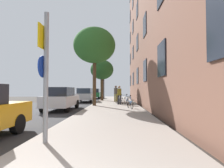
{
  "coord_description": "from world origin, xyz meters",
  "views": [
    {
      "loc": [
        1.35,
        -1.4,
        1.46
      ],
      "look_at": [
        1.04,
        9.04,
        1.79
      ],
      "focal_mm": 28.66,
      "sensor_mm": 36.0,
      "label": 1
    }
  ],
  "objects_px": {
    "tree_near": "(94,46)",
    "pedestrian_0": "(119,94)",
    "car_2": "(85,95)",
    "bicycle_0": "(130,103)",
    "bicycle_2": "(121,100)",
    "sign_post": "(45,69)",
    "bicycle_1": "(126,101)",
    "car_3": "(94,93)",
    "tree_far": "(102,70)",
    "traffic_light": "(103,83)",
    "pedestrian_1": "(116,93)",
    "car_1": "(61,98)"
  },
  "relations": [
    {
      "from": "bicycle_1",
      "to": "car_3",
      "type": "distance_m",
      "value": 14.09
    },
    {
      "from": "car_1",
      "to": "tree_far",
      "type": "bearing_deg",
      "value": 78.02
    },
    {
      "from": "tree_near",
      "to": "pedestrian_0",
      "type": "distance_m",
      "value": 4.79
    },
    {
      "from": "bicycle_2",
      "to": "traffic_light",
      "type": "bearing_deg",
      "value": 107.1
    },
    {
      "from": "bicycle_0",
      "to": "pedestrian_0",
      "type": "relative_size",
      "value": 1.0
    },
    {
      "from": "sign_post",
      "to": "pedestrian_1",
      "type": "xyz_separation_m",
      "value": [
        1.68,
        15.56,
        -0.83
      ]
    },
    {
      "from": "pedestrian_0",
      "to": "car_1",
      "type": "bearing_deg",
      "value": -139.4
    },
    {
      "from": "tree_far",
      "to": "pedestrian_1",
      "type": "height_order",
      "value": "tree_far"
    },
    {
      "from": "bicycle_0",
      "to": "pedestrian_1",
      "type": "bearing_deg",
      "value": 98.51
    },
    {
      "from": "sign_post",
      "to": "bicycle_0",
      "type": "xyz_separation_m",
      "value": [
        2.75,
        8.37,
        -1.49
      ]
    },
    {
      "from": "car_1",
      "to": "car_3",
      "type": "xyz_separation_m",
      "value": [
        0.24,
        16.67,
        0.0
      ]
    },
    {
      "from": "car_3",
      "to": "tree_far",
      "type": "bearing_deg",
      "value": -75.13
    },
    {
      "from": "bicycle_2",
      "to": "bicycle_1",
      "type": "bearing_deg",
      "value": -73.25
    },
    {
      "from": "bicycle_1",
      "to": "pedestrian_1",
      "type": "bearing_deg",
      "value": 103.66
    },
    {
      "from": "tree_far",
      "to": "bicycle_2",
      "type": "distance_m",
      "value": 6.49
    },
    {
      "from": "car_3",
      "to": "car_1",
      "type": "bearing_deg",
      "value": -90.82
    },
    {
      "from": "tree_far",
      "to": "bicycle_2",
      "type": "xyz_separation_m",
      "value": [
        2.31,
        -4.96,
        -3.49
      ]
    },
    {
      "from": "bicycle_0",
      "to": "car_3",
      "type": "relative_size",
      "value": 0.38
    },
    {
      "from": "pedestrian_1",
      "to": "bicycle_2",
      "type": "bearing_deg",
      "value": -78.11
    },
    {
      "from": "pedestrian_0",
      "to": "car_3",
      "type": "relative_size",
      "value": 0.38
    },
    {
      "from": "sign_post",
      "to": "car_2",
      "type": "height_order",
      "value": "sign_post"
    },
    {
      "from": "traffic_light",
      "to": "tree_far",
      "type": "xyz_separation_m",
      "value": [
        0.07,
        -2.78,
        1.56
      ]
    },
    {
      "from": "tree_near",
      "to": "car_3",
      "type": "bearing_deg",
      "value": 97.29
    },
    {
      "from": "bicycle_0",
      "to": "car_1",
      "type": "xyz_separation_m",
      "value": [
        -4.91,
        -0.2,
        0.35
      ]
    },
    {
      "from": "bicycle_2",
      "to": "car_3",
      "type": "bearing_deg",
      "value": 109.25
    },
    {
      "from": "bicycle_2",
      "to": "pedestrian_1",
      "type": "xyz_separation_m",
      "value": [
        -0.54,
        2.58,
        0.68
      ]
    },
    {
      "from": "tree_near",
      "to": "car_3",
      "type": "distance_m",
      "value": 14.91
    },
    {
      "from": "sign_post",
      "to": "tree_far",
      "type": "height_order",
      "value": "tree_far"
    },
    {
      "from": "sign_post",
      "to": "bicycle_1",
      "type": "xyz_separation_m",
      "value": [
        2.66,
        11.53,
        -1.49
      ]
    },
    {
      "from": "traffic_light",
      "to": "bicycle_1",
      "type": "distance_m",
      "value": 9.8
    },
    {
      "from": "bicycle_0",
      "to": "pedestrian_0",
      "type": "height_order",
      "value": "pedestrian_0"
    },
    {
      "from": "traffic_light",
      "to": "car_3",
      "type": "bearing_deg",
      "value": 113.14
    },
    {
      "from": "tree_far",
      "to": "bicycle_1",
      "type": "height_order",
      "value": "tree_far"
    },
    {
      "from": "sign_post",
      "to": "bicycle_1",
      "type": "height_order",
      "value": "sign_post"
    },
    {
      "from": "tree_near",
      "to": "bicycle_2",
      "type": "bearing_deg",
      "value": 44.08
    },
    {
      "from": "traffic_light",
      "to": "pedestrian_0",
      "type": "bearing_deg",
      "value": -76.29
    },
    {
      "from": "sign_post",
      "to": "tree_far",
      "type": "distance_m",
      "value": 18.05
    },
    {
      "from": "sign_post",
      "to": "bicycle_0",
      "type": "bearing_deg",
      "value": 71.79
    },
    {
      "from": "bicycle_1",
      "to": "car_1",
      "type": "bearing_deg",
      "value": -145.19
    },
    {
      "from": "traffic_light",
      "to": "pedestrian_1",
      "type": "relative_size",
      "value": 1.84
    },
    {
      "from": "bicycle_2",
      "to": "car_1",
      "type": "xyz_separation_m",
      "value": [
        -4.38,
        -4.8,
        0.38
      ]
    },
    {
      "from": "pedestrian_1",
      "to": "car_1",
      "type": "xyz_separation_m",
      "value": [
        -3.84,
        -7.38,
        -0.3
      ]
    },
    {
      "from": "bicycle_2",
      "to": "pedestrian_0",
      "type": "relative_size",
      "value": 0.94
    },
    {
      "from": "traffic_light",
      "to": "tree_near",
      "type": "distance_m",
      "value": 10.4
    },
    {
      "from": "bicycle_1",
      "to": "tree_far",
      "type": "bearing_deg",
      "value": 113.2
    },
    {
      "from": "traffic_light",
      "to": "car_2",
      "type": "xyz_separation_m",
      "value": [
        -1.78,
        -4.21,
        -1.55
      ]
    },
    {
      "from": "pedestrian_0",
      "to": "car_2",
      "type": "relative_size",
      "value": 0.4
    },
    {
      "from": "bicycle_0",
      "to": "bicycle_2",
      "type": "height_order",
      "value": "bicycle_0"
    },
    {
      "from": "bicycle_0",
      "to": "car_1",
      "type": "bearing_deg",
      "value": -177.71
    },
    {
      "from": "tree_near",
      "to": "car_2",
      "type": "xyz_separation_m",
      "value": [
        -1.83,
        5.8,
        -4.4
      ]
    }
  ]
}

